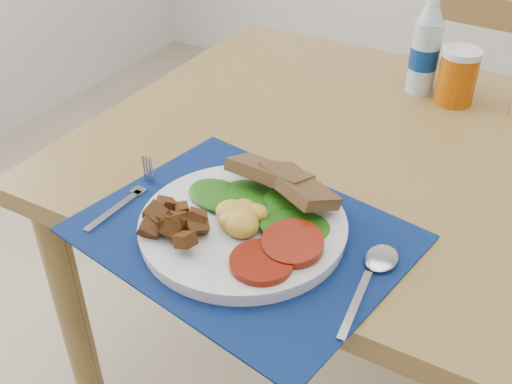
% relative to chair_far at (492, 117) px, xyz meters
% --- Properties ---
extents(table, '(1.40, 0.90, 0.75)m').
position_rel_chair_far_xyz_m(table, '(0.03, -0.60, 0.10)').
color(table, brown).
rests_on(table, ground).
extents(chair_far, '(0.44, 0.42, 1.11)m').
position_rel_chair_far_xyz_m(chair_far, '(0.00, 0.00, 0.00)').
color(chair_far, brown).
rests_on(chair_far, ground).
extents(placemat, '(0.53, 0.44, 0.00)m').
position_rel_chair_far_xyz_m(placemat, '(-0.22, -0.95, 0.19)').
color(placemat, black).
rests_on(placemat, table).
extents(breakfast_plate, '(0.31, 0.31, 0.07)m').
position_rel_chair_far_xyz_m(breakfast_plate, '(-0.22, -0.96, 0.21)').
color(breakfast_plate, silver).
rests_on(breakfast_plate, placemat).
extents(fork, '(0.03, 0.18, 0.00)m').
position_rel_chair_far_xyz_m(fork, '(-0.42, -0.97, 0.19)').
color(fork, '#B2B5BA').
rests_on(fork, placemat).
extents(spoon, '(0.05, 0.20, 0.01)m').
position_rel_chair_far_xyz_m(spoon, '(-0.01, -0.94, 0.19)').
color(spoon, '#B2B5BA').
rests_on(spoon, placemat).
extents(water_bottle, '(0.06, 0.06, 0.21)m').
position_rel_chair_far_xyz_m(water_bottle, '(-0.13, -0.33, 0.28)').
color(water_bottle, '#ADBFCC').
rests_on(water_bottle, table).
extents(juice_glass, '(0.08, 0.08, 0.11)m').
position_rel_chair_far_xyz_m(juice_glass, '(-0.05, -0.35, 0.24)').
color(juice_glass, '#AC4A04').
rests_on(juice_glass, table).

